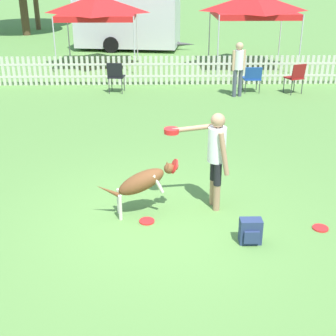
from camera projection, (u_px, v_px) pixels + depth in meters
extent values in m
plane|color=#5B8C42|center=(162.00, 221.00, 7.11)|extent=(240.00, 240.00, 0.00)
cylinder|color=tan|center=(217.00, 197.00, 7.34)|extent=(0.11, 0.11, 0.44)
cylinder|color=black|center=(218.00, 174.00, 7.18)|extent=(0.12, 0.12, 0.36)
cylinder|color=tan|center=(213.00, 192.00, 7.52)|extent=(0.11, 0.11, 0.44)
cylinder|color=black|center=(214.00, 169.00, 7.36)|extent=(0.12, 0.12, 0.36)
cylinder|color=white|center=(217.00, 145.00, 7.09)|extent=(0.32, 0.32, 0.55)
sphere|color=tan|center=(218.00, 120.00, 6.93)|extent=(0.22, 0.22, 0.22)
cylinder|color=tan|center=(224.00, 154.00, 6.95)|extent=(0.21, 0.15, 0.67)
cylinder|color=tan|center=(193.00, 128.00, 7.12)|extent=(0.67, 0.12, 0.14)
cylinder|color=red|center=(171.00, 133.00, 7.12)|extent=(0.23, 0.23, 0.02)
cylinder|color=red|center=(171.00, 131.00, 7.11)|extent=(0.23, 0.23, 0.02)
cylinder|color=red|center=(171.00, 129.00, 7.10)|extent=(0.23, 0.23, 0.02)
ellipsoid|color=brown|center=(141.00, 182.00, 7.08)|extent=(0.84, 0.45, 0.55)
ellipsoid|color=silver|center=(141.00, 185.00, 7.10)|extent=(0.44, 0.24, 0.26)
sphere|color=brown|center=(169.00, 168.00, 7.08)|extent=(0.16, 0.16, 0.16)
cone|color=brown|center=(174.00, 166.00, 7.08)|extent=(0.15, 0.11, 0.13)
cylinder|color=red|center=(174.00, 166.00, 7.08)|extent=(0.15, 0.25, 0.22)
cone|color=brown|center=(167.00, 163.00, 7.10)|extent=(0.05, 0.05, 0.07)
cone|color=brown|center=(168.00, 166.00, 7.01)|extent=(0.05, 0.05, 0.07)
cylinder|color=silver|center=(119.00, 201.00, 7.25)|extent=(0.06, 0.06, 0.41)
cylinder|color=silver|center=(120.00, 208.00, 7.06)|extent=(0.06, 0.06, 0.41)
cylinder|color=silver|center=(156.00, 179.00, 7.21)|extent=(0.19, 0.09, 0.32)
cylinder|color=silver|center=(158.00, 184.00, 7.04)|extent=(0.19, 0.09, 0.32)
cone|color=brown|center=(107.00, 190.00, 7.02)|extent=(0.36, 0.13, 0.25)
cylinder|color=red|center=(147.00, 221.00, 7.07)|extent=(0.23, 0.23, 0.02)
cylinder|color=red|center=(320.00, 228.00, 6.88)|extent=(0.23, 0.23, 0.02)
cube|color=navy|center=(250.00, 231.00, 6.48)|extent=(0.30, 0.18, 0.36)
cube|color=navy|center=(252.00, 238.00, 6.39)|extent=(0.21, 0.04, 0.18)
cube|color=beige|center=(159.00, 76.00, 15.02)|extent=(16.76, 0.04, 0.06)
cube|color=beige|center=(159.00, 64.00, 14.87)|extent=(16.76, 0.04, 0.06)
cube|color=beige|center=(3.00, 71.00, 14.84)|extent=(0.09, 0.02, 0.91)
cube|color=beige|center=(9.00, 71.00, 14.84)|extent=(0.09, 0.02, 0.91)
cube|color=beige|center=(14.00, 71.00, 14.85)|extent=(0.09, 0.02, 0.91)
cube|color=beige|center=(19.00, 71.00, 14.85)|extent=(0.09, 0.02, 0.91)
cube|color=beige|center=(24.00, 71.00, 14.86)|extent=(0.09, 0.02, 0.91)
cube|color=beige|center=(30.00, 71.00, 14.86)|extent=(0.09, 0.02, 0.91)
cube|color=beige|center=(35.00, 71.00, 14.86)|extent=(0.09, 0.02, 0.91)
cube|color=beige|center=(40.00, 71.00, 14.87)|extent=(0.09, 0.02, 0.91)
cube|color=beige|center=(46.00, 71.00, 14.87)|extent=(0.09, 0.02, 0.91)
cube|color=beige|center=(51.00, 71.00, 14.87)|extent=(0.09, 0.02, 0.91)
cube|color=beige|center=(56.00, 71.00, 14.88)|extent=(0.09, 0.02, 0.91)
cube|color=beige|center=(61.00, 71.00, 14.88)|extent=(0.09, 0.02, 0.91)
cube|color=beige|center=(67.00, 71.00, 14.89)|extent=(0.09, 0.02, 0.91)
cube|color=beige|center=(72.00, 71.00, 14.89)|extent=(0.09, 0.02, 0.91)
cube|color=beige|center=(77.00, 71.00, 14.89)|extent=(0.09, 0.02, 0.91)
cube|color=beige|center=(83.00, 71.00, 14.90)|extent=(0.09, 0.02, 0.91)
cube|color=beige|center=(88.00, 71.00, 14.90)|extent=(0.09, 0.02, 0.91)
cube|color=beige|center=(93.00, 71.00, 14.90)|extent=(0.09, 0.02, 0.91)
cube|color=beige|center=(98.00, 71.00, 14.91)|extent=(0.09, 0.02, 0.91)
cube|color=beige|center=(104.00, 71.00, 14.91)|extent=(0.09, 0.02, 0.91)
cube|color=beige|center=(109.00, 71.00, 14.92)|extent=(0.09, 0.02, 0.91)
cube|color=beige|center=(114.00, 71.00, 14.92)|extent=(0.09, 0.02, 0.91)
cube|color=beige|center=(119.00, 71.00, 14.92)|extent=(0.09, 0.02, 0.91)
cube|color=beige|center=(125.00, 71.00, 14.93)|extent=(0.09, 0.02, 0.91)
cube|color=beige|center=(130.00, 71.00, 14.93)|extent=(0.09, 0.02, 0.91)
cube|color=beige|center=(135.00, 71.00, 14.93)|extent=(0.09, 0.02, 0.91)
cube|color=beige|center=(140.00, 71.00, 14.94)|extent=(0.09, 0.02, 0.91)
cube|color=beige|center=(146.00, 71.00, 14.94)|extent=(0.09, 0.02, 0.91)
cube|color=beige|center=(151.00, 71.00, 14.94)|extent=(0.09, 0.02, 0.91)
cube|color=beige|center=(156.00, 70.00, 14.95)|extent=(0.09, 0.02, 0.91)
cube|color=beige|center=(161.00, 70.00, 14.95)|extent=(0.09, 0.02, 0.91)
cube|color=beige|center=(167.00, 70.00, 14.96)|extent=(0.09, 0.02, 0.91)
cube|color=beige|center=(172.00, 70.00, 14.96)|extent=(0.09, 0.02, 0.91)
cube|color=beige|center=(177.00, 70.00, 14.96)|extent=(0.09, 0.02, 0.91)
cube|color=beige|center=(182.00, 70.00, 14.97)|extent=(0.09, 0.02, 0.91)
cube|color=beige|center=(187.00, 70.00, 14.97)|extent=(0.09, 0.02, 0.91)
cube|color=beige|center=(193.00, 70.00, 14.97)|extent=(0.09, 0.02, 0.91)
cube|color=beige|center=(198.00, 70.00, 14.98)|extent=(0.09, 0.02, 0.91)
cube|color=beige|center=(203.00, 70.00, 14.98)|extent=(0.09, 0.02, 0.91)
cube|color=beige|center=(208.00, 70.00, 14.99)|extent=(0.09, 0.02, 0.91)
cube|color=beige|center=(214.00, 70.00, 14.99)|extent=(0.09, 0.02, 0.91)
cube|color=beige|center=(219.00, 70.00, 14.99)|extent=(0.09, 0.02, 0.91)
cube|color=beige|center=(224.00, 70.00, 15.00)|extent=(0.09, 0.02, 0.91)
cube|color=beige|center=(229.00, 70.00, 15.00)|extent=(0.09, 0.02, 0.91)
cube|color=beige|center=(234.00, 70.00, 15.00)|extent=(0.09, 0.02, 0.91)
cube|color=beige|center=(240.00, 70.00, 15.01)|extent=(0.09, 0.02, 0.91)
cube|color=beige|center=(245.00, 70.00, 15.01)|extent=(0.09, 0.02, 0.91)
cube|color=beige|center=(250.00, 70.00, 15.01)|extent=(0.09, 0.02, 0.91)
cube|color=beige|center=(255.00, 70.00, 15.02)|extent=(0.09, 0.02, 0.91)
cube|color=beige|center=(260.00, 70.00, 15.02)|extent=(0.09, 0.02, 0.91)
cube|color=beige|center=(265.00, 70.00, 15.03)|extent=(0.09, 0.02, 0.91)
cube|color=beige|center=(271.00, 70.00, 15.03)|extent=(0.09, 0.02, 0.91)
cube|color=beige|center=(276.00, 70.00, 15.03)|extent=(0.09, 0.02, 0.91)
cube|color=beige|center=(281.00, 70.00, 15.04)|extent=(0.09, 0.02, 0.91)
cube|color=beige|center=(286.00, 70.00, 15.04)|extent=(0.09, 0.02, 0.91)
cube|color=beige|center=(291.00, 70.00, 15.04)|extent=(0.09, 0.02, 0.91)
cube|color=beige|center=(296.00, 70.00, 15.05)|extent=(0.09, 0.02, 0.91)
cube|color=beige|center=(302.00, 70.00, 15.05)|extent=(0.09, 0.02, 0.91)
cube|color=beige|center=(307.00, 70.00, 15.06)|extent=(0.09, 0.02, 0.91)
cube|color=beige|center=(312.00, 70.00, 15.06)|extent=(0.09, 0.02, 0.91)
cube|color=beige|center=(317.00, 70.00, 15.06)|extent=(0.09, 0.02, 0.91)
cube|color=beige|center=(322.00, 70.00, 15.07)|extent=(0.09, 0.02, 0.91)
cube|color=beige|center=(327.00, 70.00, 15.07)|extent=(0.09, 0.02, 0.91)
cube|color=beige|center=(333.00, 70.00, 15.07)|extent=(0.09, 0.02, 0.91)
cylinder|color=#333338|center=(257.00, 83.00, 14.41)|extent=(0.02, 0.02, 0.41)
cylinder|color=#333338|center=(243.00, 83.00, 14.40)|extent=(0.02, 0.02, 0.41)
cylinder|color=#333338|center=(260.00, 87.00, 14.02)|extent=(0.02, 0.02, 0.41)
cylinder|color=#333338|center=(245.00, 87.00, 14.01)|extent=(0.02, 0.02, 0.41)
cube|color=#1E4799|center=(252.00, 78.00, 14.13)|extent=(0.51, 0.51, 0.03)
cube|color=#1E4799|center=(253.00, 74.00, 13.84)|extent=(0.51, 0.09, 0.39)
cylinder|color=#333338|center=(294.00, 84.00, 14.26)|extent=(0.02, 0.02, 0.47)
cylinder|color=#333338|center=(284.00, 85.00, 14.12)|extent=(0.02, 0.02, 0.47)
cylinder|color=#333338|center=(302.00, 86.00, 13.93)|extent=(0.02, 0.02, 0.47)
cylinder|color=#333338|center=(292.00, 88.00, 13.80)|extent=(0.02, 0.02, 0.47)
cube|color=maroon|center=(294.00, 78.00, 13.94)|extent=(0.58, 0.58, 0.03)
cube|color=maroon|center=(299.00, 72.00, 13.68)|extent=(0.45, 0.25, 0.44)
cylinder|color=#333338|center=(124.00, 83.00, 14.30)|extent=(0.02, 0.02, 0.48)
cylinder|color=#333338|center=(112.00, 83.00, 14.33)|extent=(0.02, 0.02, 0.48)
cylinder|color=#333338|center=(122.00, 86.00, 13.94)|extent=(0.02, 0.02, 0.48)
cylinder|color=#333338|center=(109.00, 86.00, 13.98)|extent=(0.02, 0.02, 0.48)
cube|color=black|center=(116.00, 77.00, 14.04)|extent=(0.51, 0.51, 0.03)
cube|color=black|center=(115.00, 71.00, 13.77)|extent=(0.47, 0.15, 0.45)
cylinder|color=silver|center=(218.00, 46.00, 15.93)|extent=(0.04, 0.04, 2.04)
cylinder|color=silver|center=(300.00, 46.00, 15.99)|extent=(0.04, 0.04, 2.04)
cylinder|color=silver|center=(209.00, 35.00, 18.52)|extent=(0.04, 0.04, 2.04)
cylinder|color=silver|center=(280.00, 34.00, 18.58)|extent=(0.04, 0.04, 2.04)
cube|color=red|center=(253.00, 14.00, 16.89)|extent=(2.83, 2.83, 0.20)
pyramid|color=red|center=(254.00, 2.00, 16.72)|extent=(2.83, 2.83, 0.61)
cylinder|color=silver|center=(55.00, 46.00, 16.14)|extent=(0.04, 0.04, 1.96)
cylinder|color=silver|center=(134.00, 46.00, 16.20)|extent=(0.04, 0.04, 1.96)
cylinder|color=silver|center=(68.00, 35.00, 18.65)|extent=(0.04, 0.04, 1.96)
cylinder|color=silver|center=(137.00, 35.00, 18.71)|extent=(0.04, 0.04, 1.96)
cube|color=red|center=(98.00, 16.00, 17.07)|extent=(2.74, 2.74, 0.20)
pyramid|color=red|center=(97.00, 4.00, 16.91)|extent=(2.74, 2.74, 0.63)
cylinder|color=#474C5B|center=(240.00, 83.00, 13.65)|extent=(0.11, 0.11, 0.80)
cylinder|color=#474C5B|center=(235.00, 83.00, 13.60)|extent=(0.11, 0.11, 0.80)
cylinder|color=white|center=(239.00, 60.00, 13.35)|extent=(0.27, 0.27, 0.55)
sphere|color=tan|center=(240.00, 46.00, 13.20)|extent=(0.22, 0.22, 0.22)
cylinder|color=tan|center=(244.00, 60.00, 13.40)|extent=(0.08, 0.08, 0.56)
cylinder|color=tan|center=(233.00, 60.00, 13.31)|extent=(0.08, 0.08, 0.56)
cube|color=silver|center=(128.00, 20.00, 21.04)|extent=(4.78, 2.91, 2.27)
cone|color=#3F3F42|center=(186.00, 44.00, 21.16)|extent=(0.82, 0.32, 0.20)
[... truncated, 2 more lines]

